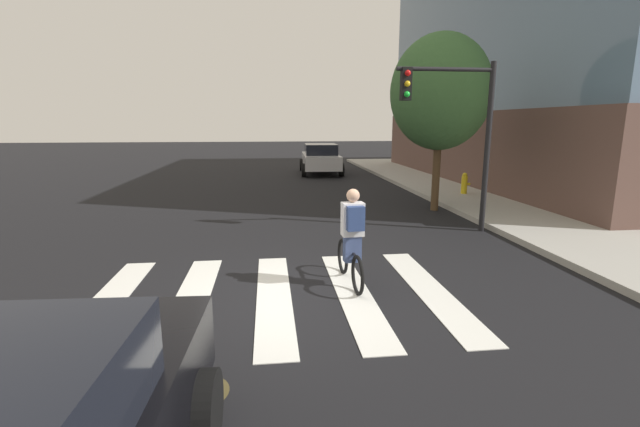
# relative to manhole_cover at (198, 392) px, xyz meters

# --- Properties ---
(ground_plane) EXTENTS (120.00, 120.00, 0.00)m
(ground_plane) POSITION_rel_manhole_cover_xyz_m (0.98, 2.48, -0.00)
(ground_plane) COLOR black
(crosswalk_stripes) EXTENTS (5.75, 4.04, 0.01)m
(crosswalk_stripes) POSITION_rel_manhole_cover_xyz_m (0.82, 2.48, 0.00)
(crosswalk_stripes) COLOR silver
(crosswalk_stripes) RESTS_ON ground
(manhole_cover) EXTENTS (0.64, 0.64, 0.01)m
(manhole_cover) POSITION_rel_manhole_cover_xyz_m (0.00, 0.00, 0.00)
(manhole_cover) COLOR #473D1E
(manhole_cover) RESTS_ON ground
(sedan_mid) EXTENTS (2.35, 4.75, 1.62)m
(sedan_mid) POSITION_rel_manhole_cover_xyz_m (3.65, 19.84, 0.83)
(sedan_mid) COLOR #B7B7BC
(sedan_mid) RESTS_ON ground
(cyclist) EXTENTS (0.37, 1.71, 1.69)m
(cyclist) POSITION_rel_manhole_cover_xyz_m (2.15, 2.82, 0.84)
(cyclist) COLOR black
(cyclist) RESTS_ON ground
(traffic_light_near) EXTENTS (2.47, 0.28, 4.20)m
(traffic_light_near) POSITION_rel_manhole_cover_xyz_m (5.40, 6.27, 2.86)
(traffic_light_near) COLOR black
(traffic_light_near) RESTS_ON ground
(fire_hydrant) EXTENTS (0.33, 0.22, 0.78)m
(fire_hydrant) POSITION_rel_manhole_cover_xyz_m (8.05, 11.29, 0.53)
(fire_hydrant) COLOR gold
(fire_hydrant) RESTS_ON sidewalk
(street_tree_near) EXTENTS (3.04, 3.04, 5.41)m
(street_tree_near) POSITION_rel_manhole_cover_xyz_m (6.05, 9.08, 3.65)
(street_tree_near) COLOR #4C3823
(street_tree_near) RESTS_ON ground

